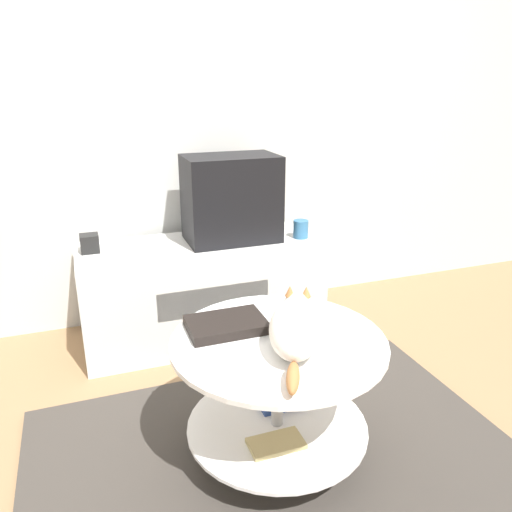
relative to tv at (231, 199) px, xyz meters
The scene contains 10 objects.
ground_plane 1.40m from the tv, 98.64° to the right, with size 12.00×12.00×0.00m, color #93704C.
wall_back 0.66m from the tv, 118.33° to the left, with size 8.00×0.05×2.60m.
rug 1.39m from the tv, 98.64° to the right, with size 1.82×1.35×0.02m.
tv_stand 0.53m from the tv, behind, with size 1.27×0.54×0.53m.
tv is the anchor object (origin of this frame).
speaker 0.77m from the tv, behind, with size 0.09×0.09×0.09m.
mug 0.42m from the tv, 14.35° to the right, with size 0.08×0.08×0.10m.
coffee_table 1.18m from the tv, 98.91° to the right, with size 0.76×0.76×0.49m.
dvd_box 1.03m from the tv, 108.54° to the right, with size 0.28×0.19×0.04m.
cat 1.16m from the tv, 96.49° to the right, with size 0.32×0.53×0.15m.
Camera 1 is at (-0.59, -1.34, 1.36)m, focal length 35.00 mm.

